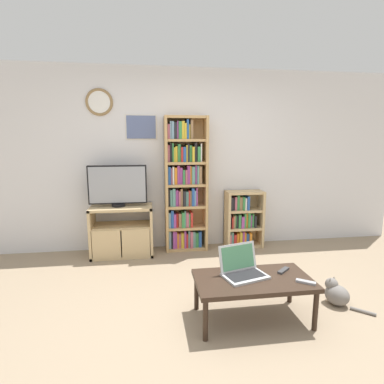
{
  "coord_description": "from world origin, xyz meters",
  "views": [
    {
      "loc": [
        -0.5,
        -2.39,
        1.59
      ],
      "look_at": [
        -0.01,
        1.08,
        0.98
      ],
      "focal_mm": 28.0,
      "sensor_mm": 36.0,
      "label": 1
    }
  ],
  "objects_px": {
    "television": "(118,186)",
    "cat": "(336,293)",
    "bookshelf_tall": "(184,186)",
    "remote_far_from_laptop": "(306,282)",
    "coffee_table": "(253,283)",
    "laptop": "(242,268)",
    "tv_stand": "(122,231)",
    "remote_near_laptop": "(283,270)",
    "bookshelf_short": "(242,220)"
  },
  "relations": [
    {
      "from": "bookshelf_short",
      "to": "television",
      "type": "bearing_deg",
      "value": -176.72
    },
    {
      "from": "laptop",
      "to": "remote_far_from_laptop",
      "type": "bearing_deg",
      "value": -40.86
    },
    {
      "from": "cat",
      "to": "laptop",
      "type": "bearing_deg",
      "value": 156.85
    },
    {
      "from": "coffee_table",
      "to": "remote_far_from_laptop",
      "type": "distance_m",
      "value": 0.44
    },
    {
      "from": "laptop",
      "to": "remote_near_laptop",
      "type": "distance_m",
      "value": 0.41
    },
    {
      "from": "bookshelf_tall",
      "to": "remote_far_from_laptop",
      "type": "distance_m",
      "value": 2.23
    },
    {
      "from": "remote_far_from_laptop",
      "to": "cat",
      "type": "relative_size",
      "value": 0.38
    },
    {
      "from": "tv_stand",
      "to": "bookshelf_short",
      "type": "xyz_separation_m",
      "value": [
        1.75,
        0.12,
        0.06
      ]
    },
    {
      "from": "bookshelf_short",
      "to": "laptop",
      "type": "height_order",
      "value": "bookshelf_short"
    },
    {
      "from": "coffee_table",
      "to": "cat",
      "type": "relative_size",
      "value": 2.52
    },
    {
      "from": "bookshelf_short",
      "to": "remote_near_laptop",
      "type": "relative_size",
      "value": 5.61
    },
    {
      "from": "television",
      "to": "cat",
      "type": "xyz_separation_m",
      "value": [
        2.21,
        -1.62,
        -0.87
      ]
    },
    {
      "from": "television",
      "to": "cat",
      "type": "height_order",
      "value": "television"
    },
    {
      "from": "bookshelf_short",
      "to": "laptop",
      "type": "distance_m",
      "value": 1.86
    },
    {
      "from": "television",
      "to": "laptop",
      "type": "relative_size",
      "value": 1.77
    },
    {
      "from": "bookshelf_tall",
      "to": "cat",
      "type": "relative_size",
      "value": 4.73
    },
    {
      "from": "coffee_table",
      "to": "remote_far_from_laptop",
      "type": "height_order",
      "value": "remote_far_from_laptop"
    },
    {
      "from": "remote_near_laptop",
      "to": "remote_far_from_laptop",
      "type": "distance_m",
      "value": 0.26
    },
    {
      "from": "television",
      "to": "remote_near_laptop",
      "type": "bearing_deg",
      "value": -45.25
    },
    {
      "from": "remote_near_laptop",
      "to": "bookshelf_tall",
      "type": "bearing_deg",
      "value": -17.62
    },
    {
      "from": "television",
      "to": "remote_far_from_laptop",
      "type": "relative_size",
      "value": 5.02
    },
    {
      "from": "laptop",
      "to": "tv_stand",
      "type": "bearing_deg",
      "value": 109.79
    },
    {
      "from": "bookshelf_short",
      "to": "remote_far_from_laptop",
      "type": "bearing_deg",
      "value": -91.89
    },
    {
      "from": "laptop",
      "to": "remote_far_from_laptop",
      "type": "relative_size",
      "value": 2.83
    },
    {
      "from": "tv_stand",
      "to": "coffee_table",
      "type": "relative_size",
      "value": 0.82
    },
    {
      "from": "laptop",
      "to": "remote_near_laptop",
      "type": "height_order",
      "value": "laptop"
    },
    {
      "from": "television",
      "to": "cat",
      "type": "bearing_deg",
      "value": -36.19
    },
    {
      "from": "coffee_table",
      "to": "bookshelf_tall",
      "type": "bearing_deg",
      "value": 101.88
    },
    {
      "from": "tv_stand",
      "to": "bookshelf_short",
      "type": "bearing_deg",
      "value": 3.82
    },
    {
      "from": "tv_stand",
      "to": "remote_far_from_laptop",
      "type": "distance_m",
      "value": 2.53
    },
    {
      "from": "cat",
      "to": "bookshelf_tall",
      "type": "bearing_deg",
      "value": 100.62
    },
    {
      "from": "bookshelf_short",
      "to": "cat",
      "type": "distance_m",
      "value": 1.8
    },
    {
      "from": "tv_stand",
      "to": "remote_near_laptop",
      "type": "bearing_deg",
      "value": -45.65
    },
    {
      "from": "tv_stand",
      "to": "bookshelf_short",
      "type": "distance_m",
      "value": 1.76
    },
    {
      "from": "remote_near_laptop",
      "to": "coffee_table",
      "type": "bearing_deg",
      "value": 66.85
    },
    {
      "from": "cat",
      "to": "tv_stand",
      "type": "bearing_deg",
      "value": 117.45
    },
    {
      "from": "bookshelf_tall",
      "to": "bookshelf_short",
      "type": "bearing_deg",
      "value": -0.31
    },
    {
      "from": "bookshelf_tall",
      "to": "remote_far_from_laptop",
      "type": "relative_size",
      "value": 12.33
    },
    {
      "from": "bookshelf_short",
      "to": "coffee_table",
      "type": "xyz_separation_m",
      "value": [
        -0.48,
        -1.85,
        -0.06
      ]
    },
    {
      "from": "bookshelf_tall",
      "to": "coffee_table",
      "type": "height_order",
      "value": "bookshelf_tall"
    },
    {
      "from": "coffee_table",
      "to": "cat",
      "type": "bearing_deg",
      "value": 8.12
    },
    {
      "from": "tv_stand",
      "to": "laptop",
      "type": "height_order",
      "value": "tv_stand"
    },
    {
      "from": "bookshelf_tall",
      "to": "remote_near_laptop",
      "type": "height_order",
      "value": "bookshelf_tall"
    },
    {
      "from": "bookshelf_tall",
      "to": "remote_far_from_laptop",
      "type": "height_order",
      "value": "bookshelf_tall"
    },
    {
      "from": "remote_far_from_laptop",
      "to": "cat",
      "type": "bearing_deg",
      "value": 155.23
    },
    {
      "from": "remote_far_from_laptop",
      "to": "bookshelf_short",
      "type": "bearing_deg",
      "value": -146.27
    },
    {
      "from": "television",
      "to": "bookshelf_short",
      "type": "bearing_deg",
      "value": 3.28
    },
    {
      "from": "tv_stand",
      "to": "remote_far_from_laptop",
      "type": "relative_size",
      "value": 5.41
    },
    {
      "from": "coffee_table",
      "to": "remote_near_laptop",
      "type": "height_order",
      "value": "remote_near_laptop"
    },
    {
      "from": "television",
      "to": "remote_near_laptop",
      "type": "distance_m",
      "value": 2.4
    }
  ]
}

